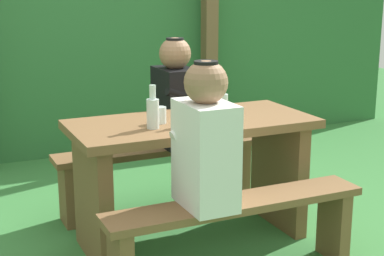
{
  "coord_description": "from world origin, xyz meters",
  "views": [
    {
      "loc": [
        -1.38,
        -3.03,
        1.53
      ],
      "look_at": [
        0.0,
        0.0,
        0.69
      ],
      "focal_mm": 55.81,
      "sensor_mm": 36.0,
      "label": 1
    }
  ],
  "objects_px": {
    "person_black_coat": "(176,96)",
    "bottle_center": "(222,106)",
    "picnic_table": "(192,159)",
    "person_white_shirt": "(205,141)",
    "bench_near": "(236,223)",
    "drinking_glass": "(160,115)",
    "bottle_left": "(153,111)",
    "bench_far": "(158,164)",
    "bottle_right": "(198,107)"
  },
  "relations": [
    {
      "from": "bench_near",
      "to": "bottle_left",
      "type": "distance_m",
      "value": 0.74
    },
    {
      "from": "bottle_left",
      "to": "bench_far",
      "type": "bearing_deg",
      "value": 66.73
    },
    {
      "from": "person_black_coat",
      "to": "bottle_center",
      "type": "bearing_deg",
      "value": -88.36
    },
    {
      "from": "person_black_coat",
      "to": "bottle_left",
      "type": "height_order",
      "value": "person_black_coat"
    },
    {
      "from": "picnic_table",
      "to": "person_white_shirt",
      "type": "xyz_separation_m",
      "value": [
        -0.18,
        -0.54,
        0.27
      ]
    },
    {
      "from": "person_white_shirt",
      "to": "person_black_coat",
      "type": "bearing_deg",
      "value": 74.27
    },
    {
      "from": "bench_near",
      "to": "bottle_center",
      "type": "height_order",
      "value": "bottle_center"
    },
    {
      "from": "bottle_left",
      "to": "bottle_center",
      "type": "bearing_deg",
      "value": 0.84
    },
    {
      "from": "picnic_table",
      "to": "bench_far",
      "type": "bearing_deg",
      "value": 90.0
    },
    {
      "from": "bottle_left",
      "to": "bench_near",
      "type": "bearing_deg",
      "value": -58.45
    },
    {
      "from": "person_white_shirt",
      "to": "bottle_right",
      "type": "relative_size",
      "value": 2.92
    },
    {
      "from": "bench_far",
      "to": "bottle_center",
      "type": "height_order",
      "value": "bottle_center"
    },
    {
      "from": "bench_far",
      "to": "person_black_coat",
      "type": "bearing_deg",
      "value": -1.49
    },
    {
      "from": "person_white_shirt",
      "to": "person_black_coat",
      "type": "height_order",
      "value": "same"
    },
    {
      "from": "person_white_shirt",
      "to": "picnic_table",
      "type": "bearing_deg",
      "value": 71.85
    },
    {
      "from": "person_black_coat",
      "to": "bottle_left",
      "type": "relative_size",
      "value": 3.02
    },
    {
      "from": "bench_far",
      "to": "drinking_glass",
      "type": "distance_m",
      "value": 0.75
    },
    {
      "from": "bench_near",
      "to": "bottle_left",
      "type": "relative_size",
      "value": 5.88
    },
    {
      "from": "person_white_shirt",
      "to": "bottle_left",
      "type": "distance_m",
      "value": 0.46
    },
    {
      "from": "bench_far",
      "to": "bottle_right",
      "type": "relative_size",
      "value": 5.69
    },
    {
      "from": "bench_near",
      "to": "bottle_center",
      "type": "relative_size",
      "value": 6.05
    },
    {
      "from": "picnic_table",
      "to": "bench_near",
      "type": "distance_m",
      "value": 0.58
    },
    {
      "from": "bench_far",
      "to": "person_black_coat",
      "type": "xyz_separation_m",
      "value": [
        0.13,
        -0.0,
        0.46
      ]
    },
    {
      "from": "picnic_table",
      "to": "bottle_left",
      "type": "bearing_deg",
      "value": -160.78
    },
    {
      "from": "picnic_table",
      "to": "person_white_shirt",
      "type": "relative_size",
      "value": 1.95
    },
    {
      "from": "bottle_left",
      "to": "person_black_coat",
      "type": "bearing_deg",
      "value": 57.69
    },
    {
      "from": "person_black_coat",
      "to": "bottle_center",
      "type": "relative_size",
      "value": 3.11
    },
    {
      "from": "picnic_table",
      "to": "person_black_coat",
      "type": "relative_size",
      "value": 1.95
    },
    {
      "from": "bottle_left",
      "to": "bottle_center",
      "type": "xyz_separation_m",
      "value": [
        0.42,
        0.01,
        -0.01
      ]
    },
    {
      "from": "person_black_coat",
      "to": "bottle_right",
      "type": "xyz_separation_m",
      "value": [
        -0.14,
        -0.65,
        0.07
      ]
    },
    {
      "from": "bench_near",
      "to": "bottle_left",
      "type": "height_order",
      "value": "bottle_left"
    },
    {
      "from": "bottle_left",
      "to": "bottle_right",
      "type": "bearing_deg",
      "value": -1.95
    },
    {
      "from": "picnic_table",
      "to": "drinking_glass",
      "type": "height_order",
      "value": "drinking_glass"
    },
    {
      "from": "person_black_coat",
      "to": "bottle_left",
      "type": "xyz_separation_m",
      "value": [
        -0.4,
        -0.64,
        0.06
      ]
    },
    {
      "from": "bench_far",
      "to": "bottle_left",
      "type": "xyz_separation_m",
      "value": [
        -0.28,
        -0.64,
        0.52
      ]
    },
    {
      "from": "picnic_table",
      "to": "bench_near",
      "type": "relative_size",
      "value": 1.0
    },
    {
      "from": "picnic_table",
      "to": "bottle_right",
      "type": "xyz_separation_m",
      "value": [
        -0.01,
        -0.1,
        0.34
      ]
    },
    {
      "from": "drinking_glass",
      "to": "bottle_left",
      "type": "relative_size",
      "value": 0.39
    },
    {
      "from": "bench_far",
      "to": "bottle_left",
      "type": "relative_size",
      "value": 5.88
    },
    {
      "from": "person_black_coat",
      "to": "bottle_center",
      "type": "distance_m",
      "value": 0.63
    },
    {
      "from": "person_black_coat",
      "to": "bench_near",
      "type": "bearing_deg",
      "value": -96.7
    },
    {
      "from": "person_white_shirt",
      "to": "person_black_coat",
      "type": "xyz_separation_m",
      "value": [
        0.31,
        1.08,
        0.0
      ]
    },
    {
      "from": "bottle_center",
      "to": "drinking_glass",
      "type": "bearing_deg",
      "value": 165.95
    },
    {
      "from": "picnic_table",
      "to": "person_black_coat",
      "type": "xyz_separation_m",
      "value": [
        0.13,
        0.54,
        0.27
      ]
    },
    {
      "from": "bench_near",
      "to": "bottle_right",
      "type": "bearing_deg",
      "value": 91.76
    },
    {
      "from": "picnic_table",
      "to": "bottle_center",
      "type": "xyz_separation_m",
      "value": [
        0.15,
        -0.09,
        0.32
      ]
    },
    {
      "from": "picnic_table",
      "to": "bench_near",
      "type": "bearing_deg",
      "value": -90.0
    },
    {
      "from": "bench_near",
      "to": "person_black_coat",
      "type": "height_order",
      "value": "person_black_coat"
    },
    {
      "from": "picnic_table",
      "to": "person_black_coat",
      "type": "height_order",
      "value": "person_black_coat"
    },
    {
      "from": "person_white_shirt",
      "to": "drinking_glass",
      "type": "distance_m",
      "value": 0.54
    }
  ]
}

